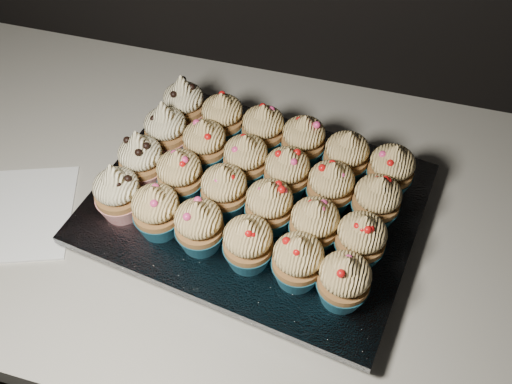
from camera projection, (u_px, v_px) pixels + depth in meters
cabinet at (209, 333)px, 1.20m from camera, size 2.40×0.60×0.86m
worktop at (190, 198)px, 0.85m from camera, size 2.44×0.64×0.04m
napkin at (13, 214)px, 0.81m from camera, size 0.21×0.21×0.00m
baking_tray at (256, 210)px, 0.80m from camera, size 0.44×0.36×0.02m
foil_lining at (256, 202)px, 0.79m from camera, size 0.47×0.40×0.01m
cupcake_0 at (118, 193)px, 0.74m from camera, size 0.06×0.06×0.10m
cupcake_1 at (157, 211)px, 0.72m from camera, size 0.06×0.06×0.08m
cupcake_2 at (199, 226)px, 0.71m from camera, size 0.06×0.06×0.08m
cupcake_3 at (248, 243)px, 0.69m from camera, size 0.06×0.06×0.08m
cupcake_4 at (298, 261)px, 0.67m from camera, size 0.06×0.06×0.08m
cupcake_5 at (344, 281)px, 0.66m from camera, size 0.06×0.06×0.08m
cupcake_6 at (141, 160)px, 0.77m from camera, size 0.06×0.06×0.10m
cupcake_7 at (180, 175)px, 0.76m from camera, size 0.06×0.06×0.08m
cupcake_8 at (224, 190)px, 0.74m from camera, size 0.06×0.06×0.08m
cupcake_9 at (269, 206)px, 0.73m from camera, size 0.06×0.06×0.08m
cupcake_10 at (314, 224)px, 0.71m from camera, size 0.06×0.06×0.08m
cupcake_11 at (361, 239)px, 0.69m from camera, size 0.06×0.06×0.08m
cupcake_12 at (166, 130)px, 0.81m from camera, size 0.06×0.06×0.10m
cupcake_13 at (205, 144)px, 0.80m from camera, size 0.06×0.06×0.08m
cupcake_14 at (246, 160)px, 0.78m from camera, size 0.06×0.06×0.08m
cupcake_15 at (287, 172)px, 0.76m from camera, size 0.06×0.06×0.08m
cupcake_16 at (331, 187)px, 0.75m from camera, size 0.06×0.06×0.08m
cupcake_17 at (376, 201)px, 0.73m from camera, size 0.06×0.06×0.08m
cupcake_18 at (184, 104)px, 0.85m from camera, size 0.06×0.06×0.10m
cupcake_19 at (223, 118)px, 0.83m from camera, size 0.06×0.06×0.08m
cupcake_20 at (263, 129)px, 0.81m from camera, size 0.06×0.06×0.08m
cupcake_21 at (303, 140)px, 0.80m from camera, size 0.06×0.06×0.08m
cupcake_22 at (346, 156)px, 0.78m from camera, size 0.06×0.06×0.08m
cupcake_23 at (391, 170)px, 0.76m from camera, size 0.06×0.06×0.08m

